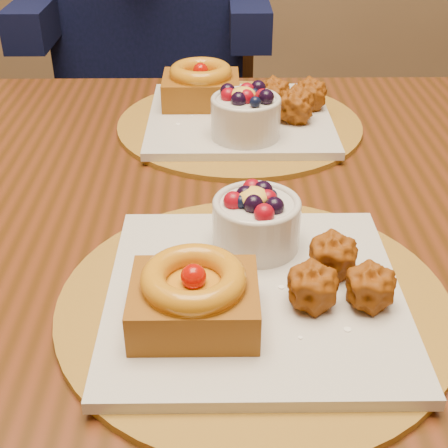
{
  "coord_description": "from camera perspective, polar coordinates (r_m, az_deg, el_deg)",
  "views": [
    {
      "loc": [
        0.05,
        -0.77,
        1.14
      ],
      "look_at": [
        0.06,
        -0.24,
        0.82
      ],
      "focal_mm": 50.0,
      "sensor_mm": 36.0,
      "label": 1
    }
  ],
  "objects": [
    {
      "name": "place_setting_near",
      "position": [
        0.6,
        2.52,
        -5.23
      ],
      "size": [
        0.38,
        0.38,
        0.09
      ],
      "color": "brown",
      "rests_on": "dining_table"
    },
    {
      "name": "chair_far",
      "position": [
        1.74,
        -4.83,
        11.77
      ],
      "size": [
        0.51,
        0.51,
        0.98
      ],
      "rotation": [
        0.0,
        0.0,
        0.07
      ],
      "color": "black",
      "rests_on": "ground"
    },
    {
      "name": "dining_table",
      "position": [
        0.83,
        1.84,
        -1.94
      ],
      "size": [
        1.6,
        0.9,
        0.76
      ],
      "color": "#3B200A",
      "rests_on": "ground"
    },
    {
      "name": "place_setting_far",
      "position": [
        0.97,
        1.23,
        10.37
      ],
      "size": [
        0.38,
        0.38,
        0.09
      ],
      "color": "brown",
      "rests_on": "dining_table"
    }
  ]
}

